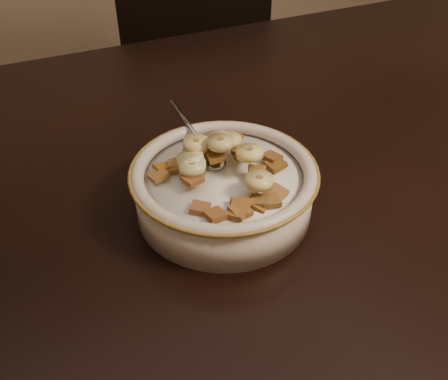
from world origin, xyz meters
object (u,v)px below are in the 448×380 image
object	(u,v)px
spoon	(211,158)
table	(302,150)
chair	(220,114)
cereal_bowl	(224,193)

from	to	relation	value
spoon	table	bearing A→B (deg)	-162.86
table	spoon	world-z (taller)	spoon
chair	cereal_bowl	distance (m)	0.78
cereal_bowl	spoon	bearing A→B (deg)	95.81
chair	spoon	bearing A→B (deg)	-98.61
table	cereal_bowl	size ratio (longest dim) A/B	6.67
cereal_bowl	spoon	xyz separation A→B (m)	(-0.00, 0.03, 0.03)
cereal_bowl	spoon	distance (m)	0.04
table	chair	bearing A→B (deg)	78.57
cereal_bowl	spoon	world-z (taller)	spoon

